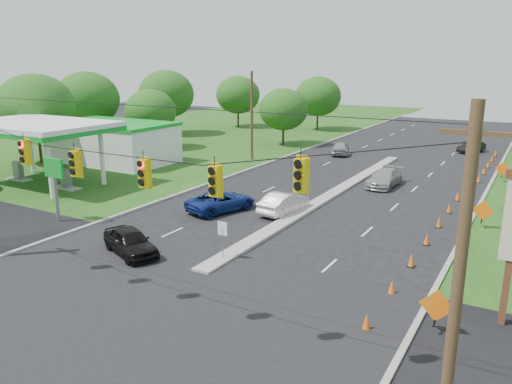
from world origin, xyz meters
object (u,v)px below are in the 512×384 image
Objects in this scene: black_sedan at (130,242)px; white_sedan at (284,203)px; gas_station at (102,139)px; blue_pickup at (221,201)px.

black_sedan is 0.97× the size of white_sedan.
blue_pickup is at bearing -20.62° from gas_station.
gas_station is at bearing 72.58° from black_sedan.
gas_station is 4.56× the size of white_sedan.
white_sedan is at bearing -137.94° from blue_pickup.
white_sedan reaches higher than blue_pickup.
black_sedan reaches higher than white_sedan.
gas_station is 4.71× the size of black_sedan.
black_sedan is at bearing -40.13° from gas_station.
gas_station reaches higher than black_sedan.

